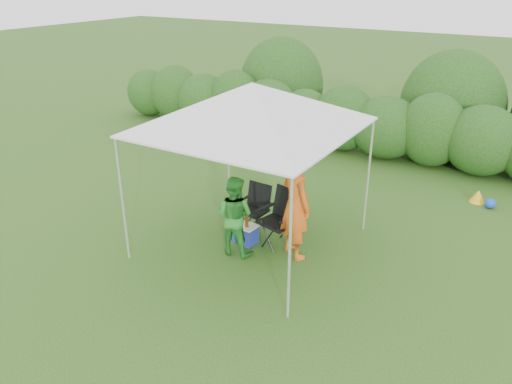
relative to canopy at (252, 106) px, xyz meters
The scene contains 10 objects.
ground 2.51m from the canopy, 90.00° to the right, with size 70.00×70.00×0.00m, color #365F1D.
hedge 5.74m from the canopy, 88.97° to the left, with size 16.22×1.53×1.80m.
canopy is the anchor object (origin of this frame).
chair_right 1.96m from the canopy, 29.62° to the left, with size 0.72×0.68×1.00m.
chair_left 2.05m from the canopy, 115.32° to the left, with size 0.56×0.51×0.86m.
man 1.73m from the canopy, ahead, with size 0.68×0.44×1.85m, color orange.
woman 1.82m from the canopy, 102.03° to the right, with size 0.67×0.52×1.38m, color #2C872D.
cooler 2.29m from the canopy, 155.58° to the right, with size 0.44×0.34×0.34m.
bottle 2.00m from the canopy, 119.90° to the right, with size 0.06×0.06×0.24m, color #592D0C.
lawn_toy 5.49m from the canopy, 50.17° to the left, with size 0.53×0.44×0.26m.
Camera 1 is at (4.04, -6.04, 4.41)m, focal length 35.00 mm.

